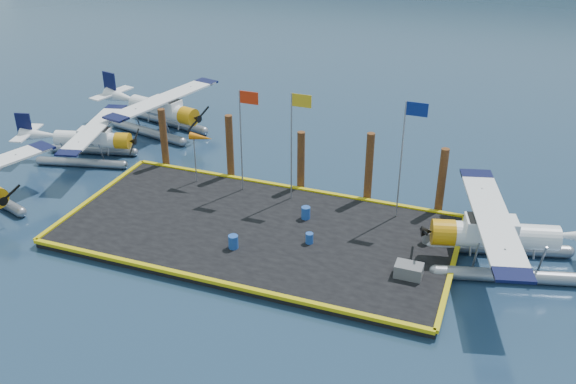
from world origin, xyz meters
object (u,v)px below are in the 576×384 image
drum_2 (309,238)px  drum_1 (233,242)px  flagpole_blue (406,143)px  piling_4 (441,183)px  flagpole_yellow (295,131)px  drum_5 (306,213)px  piling_3 (369,169)px  windsock (201,138)px  piling_2 (301,163)px  drum_4 (427,237)px  piling_0 (164,140)px  seaplane_b (91,141)px  piling_1 (230,148)px  seaplane_c (162,112)px  flagpole_red (244,126)px  seaplane_d (498,238)px  crate (409,270)px

drum_2 → drum_1: bearing=-152.6°
flagpole_blue → piling_4: (1.80, 1.60, -2.69)m
flagpole_yellow → drum_5: bearing=-55.2°
piling_3 → piling_4: piling_3 is taller
flagpole_blue → windsock: 11.81m
piling_2 → drum_4: bearing=-24.8°
piling_0 → seaplane_b: bearing=-174.1°
piling_0 → piling_1: bearing=0.0°
drum_1 → drum_4: drum_1 is taller
flagpole_blue → drum_1: bearing=-140.1°
seaplane_b → piling_3: 18.16m
flagpole_blue → piling_3: 3.72m
flagpole_blue → piling_4: bearing=41.6°
drum_5 → drum_1: bearing=-120.8°
piling_1 → piling_2: (4.50, 0.00, -0.20)m
flagpole_yellow → piling_2: (-0.20, 1.60, -2.61)m
drum_1 → windsock: size_ratio=0.22×
seaplane_c → flagpole_red: 12.12m
piling_0 → drum_2: bearing=-26.6°
seaplane_c → drum_2: size_ratio=18.43×
seaplane_b → piling_3: size_ratio=2.01×
seaplane_c → drum_1: 17.21m
windsock → piling_4: size_ratio=0.78×
piling_1 → piling_2: piling_1 is taller
flagpole_yellow → piling_4: flagpole_yellow is taller
seaplane_c → piling_1: size_ratio=2.40×
seaplane_d → drum_4: (-3.32, 0.40, -0.87)m
seaplane_d → piling_0: bearing=63.8°
drum_4 → flagpole_blue: bearing=130.6°
drum_1 → piling_3: 9.05m
drum_1 → drum_2: drum_1 is taller
flagpole_red → piling_4: flagpole_red is taller
flagpole_yellow → piling_3: size_ratio=1.44×
drum_4 → piling_1: (-12.49, 3.69, 1.38)m
piling_1 → seaplane_d: bearing=-14.5°
drum_5 → seaplane_c: bearing=147.6°
flagpole_yellow → piling_3: flagpole_yellow is taller
windsock → piling_0: piling_0 is taller
windsock → seaplane_b: bearing=172.9°
seaplane_b → flagpole_blue: 20.63m
drum_2 → piling_0: 12.92m
drum_2 → piling_0: piling_0 is taller
flagpole_red → crate: bearing=-26.8°
drum_1 → drum_5: drum_1 is taller
seaplane_c → crate: size_ratio=8.00×
flagpole_red → windsock: (-2.73, 0.00, -1.17)m
flagpole_yellow → piling_3: 4.75m
drum_1 → piling_0: (-8.13, 7.50, 1.26)m
piling_1 → drum_1: bearing=-64.2°
piling_4 → seaplane_c: bearing=165.4°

